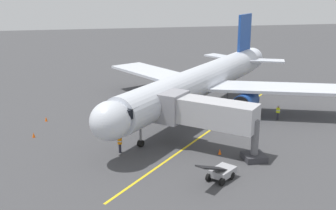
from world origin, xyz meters
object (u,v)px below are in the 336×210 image
(safety_cone_nose_left, at_px, (34,135))
(safety_cone_nose_right, at_px, (46,119))
(belt_loader_portside, at_px, (221,172))
(safety_cone_wing_port, at_px, (220,152))
(ground_crew_marshaller, at_px, (120,144))
(jet_bridge, at_px, (200,113))
(airplane, at_px, (201,82))
(ground_crew_wing_walker, at_px, (278,113))

(safety_cone_nose_left, height_order, safety_cone_nose_right, same)
(belt_loader_portside, relative_size, safety_cone_wing_port, 7.87)
(ground_crew_marshaller, bearing_deg, safety_cone_nose_right, -56.47)
(jet_bridge, bearing_deg, airplane, -106.86)
(airplane, distance_m, safety_cone_wing_port, 14.41)
(safety_cone_nose_right, bearing_deg, ground_crew_wing_walker, 169.03)
(belt_loader_portside, bearing_deg, safety_cone_nose_right, -51.44)
(ground_crew_wing_walker, bearing_deg, safety_cone_nose_right, -10.97)
(safety_cone_nose_left, bearing_deg, safety_cone_wing_port, 154.44)
(ground_crew_wing_walker, relative_size, belt_loader_portside, 0.39)
(airplane, height_order, belt_loader_portside, airplane)
(ground_crew_marshaller, relative_size, belt_loader_portside, 0.39)
(airplane, distance_m, belt_loader_portside, 19.61)
(airplane, xyz_separation_m, belt_loader_portside, (3.82, 18.95, -3.29))
(safety_cone_nose_right, distance_m, safety_cone_wing_port, 22.08)
(safety_cone_nose_left, relative_size, safety_cone_wing_port, 1.00)
(airplane, relative_size, safety_cone_nose_left, 60.83)
(safety_cone_nose_left, relative_size, safety_cone_nose_right, 1.00)
(ground_crew_marshaller, distance_m, safety_cone_wing_port, 9.69)
(jet_bridge, xyz_separation_m, safety_cone_nose_left, (16.47, -6.80, -3.49))
(airplane, distance_m, ground_crew_marshaller, 16.41)
(belt_loader_portside, height_order, safety_cone_nose_left, belt_loader_portside)
(belt_loader_portside, bearing_deg, jet_bridge, -91.65)
(jet_bridge, height_order, ground_crew_wing_walker, jet_bridge)
(jet_bridge, xyz_separation_m, belt_loader_portside, (0.20, 6.99, -3.05))
(jet_bridge, height_order, belt_loader_portside, jet_bridge)
(safety_cone_nose_left, xyz_separation_m, safety_cone_nose_right, (-0.94, -5.44, 0.00))
(ground_crew_marshaller, bearing_deg, ground_crew_wing_walker, -162.37)
(belt_loader_portside, xyz_separation_m, safety_cone_wing_port, (-1.71, -5.19, -0.44))
(belt_loader_portside, height_order, safety_cone_nose_right, belt_loader_portside)
(ground_crew_marshaller, relative_size, safety_cone_nose_left, 3.11)
(airplane, height_order, jet_bridge, airplane)
(safety_cone_wing_port, bearing_deg, ground_crew_wing_walker, -139.97)
(jet_bridge, height_order, safety_cone_nose_right, jet_bridge)
(jet_bridge, distance_m, belt_loader_portside, 7.63)
(airplane, xyz_separation_m, ground_crew_wing_walker, (-8.27, 5.04, -3.12))
(airplane, height_order, safety_cone_nose_right, airplane)
(airplane, bearing_deg, belt_loader_portside, 78.59)
(airplane, relative_size, ground_crew_marshaller, 19.56)
(ground_crew_marshaller, height_order, safety_cone_nose_left, ground_crew_marshaller)
(ground_crew_wing_walker, xyz_separation_m, safety_cone_nose_right, (27.42, -5.32, -0.61))
(belt_loader_portside, bearing_deg, airplane, -101.41)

